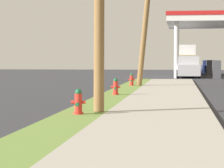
% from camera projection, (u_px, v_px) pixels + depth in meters
% --- Properties ---
extents(fire_hydrant_second, '(0.42, 0.38, 0.74)m').
position_uv_depth(fire_hydrant_second, '(78.00, 103.00, 14.71)').
color(fire_hydrant_second, red).
rests_on(fire_hydrant_second, grass_verge).
extents(fire_hydrant_third, '(0.42, 0.37, 0.74)m').
position_uv_depth(fire_hydrant_third, '(116.00, 87.00, 22.70)').
color(fire_hydrant_third, red).
rests_on(fire_hydrant_third, grass_verge).
extents(fire_hydrant_fourth, '(0.42, 0.37, 0.74)m').
position_uv_depth(fire_hydrant_fourth, '(132.00, 80.00, 30.66)').
color(fire_hydrant_fourth, red).
rests_on(fire_hydrant_fourth, grass_verge).
extents(fire_hydrant_fifth, '(0.42, 0.38, 0.74)m').
position_uv_depth(fire_hydrant_fifth, '(140.00, 76.00, 38.91)').
color(fire_hydrant_fifth, red).
rests_on(fire_hydrant_fifth, grass_verge).
extents(car_navy_by_near_pump, '(1.96, 4.51, 1.57)m').
position_uv_depth(car_navy_by_near_pump, '(210.00, 68.00, 56.41)').
color(car_navy_by_near_pump, navy).
rests_on(car_navy_by_near_pump, ground).
extents(truck_silver_at_forecourt, '(2.32, 5.48, 1.97)m').
position_uv_depth(truck_silver_at_forecourt, '(187.00, 68.00, 46.64)').
color(truck_silver_at_forecourt, '#BCBCC1').
rests_on(truck_silver_at_forecourt, ground).
extents(truck_tan_on_apron, '(2.14, 6.40, 3.11)m').
position_uv_depth(truck_tan_on_apron, '(185.00, 61.00, 50.55)').
color(truck_tan_on_apron, tan).
rests_on(truck_tan_on_apron, ground).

